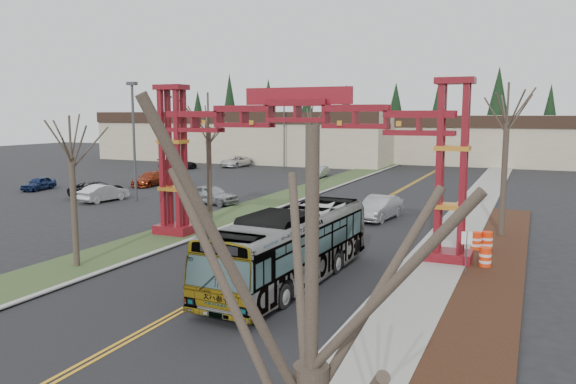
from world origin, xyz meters
The scene contains 34 objects.
road centered at (0.00, 25.00, 0.01)m, with size 12.00×110.00×0.02m, color black.
lane_line_left centered at (-0.12, 25.00, 0.03)m, with size 0.12×100.00×0.01m, color orange.
lane_line_right centered at (0.12, 25.00, 0.03)m, with size 0.12×100.00×0.01m, color orange.
curb_right centered at (6.15, 25.00, 0.07)m, with size 0.30×110.00×0.15m, color #A5A5A0.
sidewalk_right centered at (7.60, 25.00, 0.08)m, with size 2.60×110.00×0.14m, color gray.
landscape_strip centered at (10.20, 10.00, 0.06)m, with size 2.60×50.00×0.12m, color black.
grass_median centered at (-8.00, 25.00, 0.04)m, with size 4.00×110.00×0.08m, color #344C26.
curb_left centered at (-6.15, 25.00, 0.07)m, with size 0.30×110.00×0.15m, color #A5A5A0.
gateway_arch centered at (0.00, 18.00, 5.98)m, with size 18.20×1.60×8.90m.
retail_building_west centered at (-30.00, 71.96, 3.76)m, with size 46.00×22.30×7.50m.
retail_building_east centered at (10.00, 79.95, 3.51)m, with size 38.00×20.30×7.00m.
conifer_treeline centered at (0.25, 92.00, 6.49)m, with size 116.10×5.60×13.00m.
transit_bus centered at (2.30, 11.83, 1.59)m, with size 2.68×11.44×3.19m, color #B8BAC1.
silver_sedan centered at (1.99, 27.66, 0.82)m, with size 1.73×4.96×1.63m, color #A5A8AD.
parked_car_near_a centered at (-12.06, 28.84, 0.77)m, with size 1.81×4.49×1.53m, color #A2A6A9.
parked_car_near_b centered at (-21.02, 26.36, 0.71)m, with size 1.51×4.33×1.43m, color silver.
parked_car_near_c centered at (-23.55, 28.37, 0.69)m, with size 2.28×4.94×1.37m, color black.
parked_car_mid_a centered at (-23.95, 36.33, 0.71)m, with size 1.99×4.88×1.42m, color maroon.
parked_car_mid_b centered at (-31.63, 29.31, 0.63)m, with size 1.49×3.71×1.26m, color navy.
parked_car_far_a centered at (-11.00, 50.42, 0.64)m, with size 1.36×3.91×1.29m, color #929699.
parked_car_far_b centered at (-26.03, 57.84, 0.74)m, with size 2.46×5.33×1.48m, color silver.
parked_car_far_c centered at (-31.13, 51.46, 0.76)m, with size 2.12×5.21×1.51m, color black.
bare_tree_median_near centered at (-8.00, 10.05, 5.21)m, with size 2.89×2.89×7.15m.
bare_tree_median_mid centered at (-8.00, 21.96, 6.31)m, with size 3.40×3.40×8.60m.
bare_tree_median_far centered at (-8.00, 39.95, 6.66)m, with size 3.47×3.47×9.00m.
bare_tree_right_near centered at (10.00, -5.30, 5.04)m, with size 3.12×3.12×7.12m.
bare_tree_right_far centered at (10.00, 25.25, 6.71)m, with size 3.40×3.40×9.01m.
light_pole_near centered at (-18.61, 27.50, 5.66)m, with size 0.85×0.42×9.78m.
light_pole_mid centered at (-30.43, 48.70, 5.45)m, with size 0.82×0.41×9.42m.
light_pole_far centered at (-19.69, 59.80, 5.07)m, with size 0.76×0.38×8.77m.
street_sign centered at (9.05, 15.83, 1.48)m, with size 0.46×0.19×2.06m.
barrel_south centered at (9.73, 17.58, 0.52)m, with size 0.56×0.56×1.04m.
barrel_mid centered at (9.00, 20.94, 0.52)m, with size 0.56×0.56×1.04m.
barrel_north centered at (9.53, 21.18, 0.53)m, with size 0.57×0.57×1.06m.
Camera 1 is at (11.66, -9.53, 7.21)m, focal length 35.00 mm.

